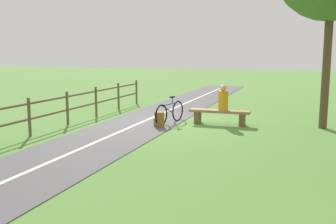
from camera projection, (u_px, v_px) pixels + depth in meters
name	position (u px, v px, depth m)	size (l,w,h in m)	color
ground_plane	(172.00, 123.00, 12.05)	(80.00, 80.00, 0.00)	#548438
paved_path	(78.00, 150.00, 8.58)	(2.38, 36.00, 0.02)	#4C494C
path_centre_line	(78.00, 150.00, 8.58)	(0.10, 32.00, 0.00)	silver
bench	(220.00, 114.00, 11.67)	(1.86, 0.40, 0.45)	#937047
person_seated	(223.00, 99.00, 11.57)	(0.32, 0.32, 0.78)	orange
bicycle	(170.00, 112.00, 11.81)	(0.42, 1.64, 0.85)	black
backpack	(159.00, 119.00, 11.34)	(0.38, 0.39, 0.45)	olive
fence_roadside	(50.00, 109.00, 10.79)	(0.33, 12.29, 1.02)	brown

